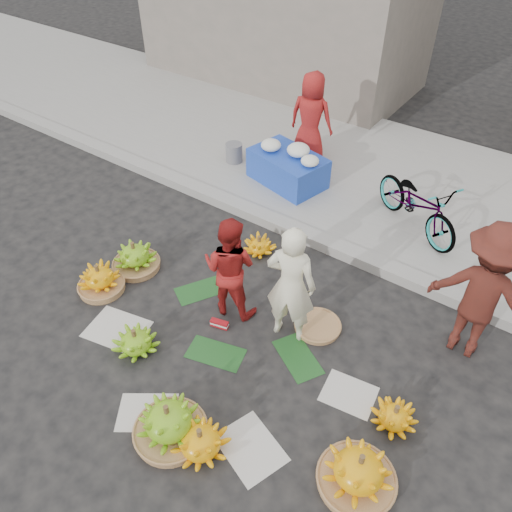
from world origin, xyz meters
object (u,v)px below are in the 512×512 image
Objects in this scene: banana_bunch_0 at (100,280)px; bicycle at (418,203)px; vendor_cream at (291,285)px; flower_table at (288,166)px; banana_bunch_4 at (358,472)px.

banana_bunch_0 is 0.40× the size of bicycle.
bicycle is (0.46, 2.65, -0.23)m from vendor_cream.
flower_table is 2.17m from bicycle.
banana_bunch_4 is at bearing -5.62° from banana_bunch_0.
banana_bunch_4 reaches higher than banana_bunch_0.
banana_bunch_0 is 0.49× the size of flower_table.
bicycle is at bearing 105.00° from banana_bunch_4.
vendor_cream is 2.70m from bicycle.
vendor_cream is (-1.48, 1.17, 0.57)m from banana_bunch_4.
vendor_cream reaches higher than bicycle.
bicycle is (2.16, 0.00, 0.14)m from flower_table.
banana_bunch_4 is 0.53× the size of flower_table.
vendor_cream is at bearing -43.72° from flower_table.
banana_bunch_4 is 0.43× the size of bicycle.
flower_table reaches higher than banana_bunch_0.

